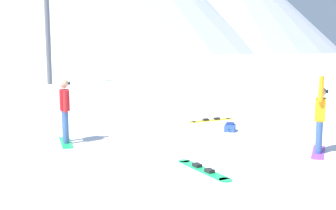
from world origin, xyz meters
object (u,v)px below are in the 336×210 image
at_px(snowboarder_midground, 65,109).
at_px(loose_snowboard_near_right, 211,120).
at_px(snowboarder_foreground, 320,117).
at_px(ski_lift_tower, 47,7).
at_px(backpack_blue, 230,127).
at_px(loose_snowboard_far_spare, 203,169).

relative_size(snowboarder_midground, loose_snowboard_near_right, 0.95).
height_order(snowboarder_foreground, ski_lift_tower, ski_lift_tower).
bearing_deg(backpack_blue, snowboarder_midground, 170.93).
xyz_separation_m(snowboarder_midground, backpack_blue, (4.94, -0.79, -0.81)).
distance_m(backpack_blue, ski_lift_tower, 20.69).
relative_size(loose_snowboard_far_spare, loose_snowboard_near_right, 0.98).
bearing_deg(backpack_blue, snowboarder_foreground, -83.81).
bearing_deg(snowboarder_midground, loose_snowboard_far_spare, -63.61).
relative_size(loose_snowboard_near_right, ski_lift_tower, 0.19).
xyz_separation_m(snowboarder_foreground, loose_snowboard_near_right, (0.18, 5.04, -0.88)).
distance_m(snowboarder_midground, backpack_blue, 5.07).
xyz_separation_m(loose_snowboard_far_spare, backpack_blue, (2.99, 3.14, 0.09)).
height_order(snowboarder_midground, loose_snowboard_near_right, snowboarder_midground).
height_order(loose_snowboard_far_spare, backpack_blue, backpack_blue).
distance_m(snowboarder_foreground, snowboarder_midground, 6.63).
bearing_deg(loose_snowboard_far_spare, ski_lift_tower, 86.10).
bearing_deg(ski_lift_tower, snowboarder_foreground, -85.63).
distance_m(snowboarder_foreground, backpack_blue, 3.32).
bearing_deg(loose_snowboard_near_right, backpack_blue, -106.08).
xyz_separation_m(snowboarder_midground, ski_lift_tower, (3.52, 19.14, 4.56)).
bearing_deg(ski_lift_tower, backpack_blue, -85.92).
xyz_separation_m(snowboarder_foreground, ski_lift_tower, (-1.77, 23.14, 4.59)).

